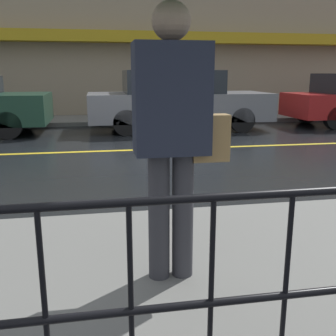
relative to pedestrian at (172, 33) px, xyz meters
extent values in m
plane|color=black|center=(0.33, 5.14, -1.70)|extent=(80.00, 80.00, 0.00)
cube|color=slate|center=(0.33, 0.05, -1.65)|extent=(28.00, 2.54, 0.11)
cube|color=slate|center=(0.33, 9.99, -1.65)|extent=(28.00, 2.08, 0.11)
cube|color=gold|center=(0.33, 5.14, -1.70)|extent=(25.20, 0.12, 0.01)
cube|color=gray|center=(0.33, 11.18, 0.88)|extent=(28.00, 0.30, 5.16)
cube|color=#B79319|center=(0.33, 10.76, 0.90)|extent=(16.80, 0.55, 0.35)
cylinder|color=black|center=(0.33, -0.97, -0.72)|extent=(12.00, 0.04, 0.04)
cylinder|color=black|center=(0.33, -0.97, -1.20)|extent=(12.00, 0.04, 0.04)
cylinder|color=black|center=(-0.70, -0.97, -1.16)|extent=(0.02, 0.02, 0.87)
cylinder|color=black|center=(-0.36, -0.97, -1.16)|extent=(0.02, 0.02, 0.87)
cylinder|color=black|center=(-0.01, -0.97, -1.16)|extent=(0.02, 0.02, 0.87)
cylinder|color=black|center=(0.33, -0.97, -1.16)|extent=(0.02, 0.02, 0.87)
cylinder|color=#333338|center=(-0.09, 0.00, -1.16)|extent=(0.14, 0.14, 0.86)
cylinder|color=#333338|center=(0.07, 0.00, -1.16)|extent=(0.14, 0.14, 0.86)
cube|color=#232838|center=(-0.01, 0.00, -0.39)|extent=(0.46, 0.28, 0.68)
sphere|color=#9D8267|center=(-0.01, 0.00, 0.07)|extent=(0.24, 0.24, 0.24)
cylinder|color=#262628|center=(-0.01, 0.00, -0.01)|extent=(0.02, 0.02, 0.76)
cube|color=#9E7A47|center=(0.25, 0.00, -0.64)|extent=(0.24, 0.12, 0.30)
cylinder|color=black|center=(-2.47, 8.70, -1.39)|extent=(0.63, 0.22, 0.63)
cylinder|color=black|center=(-2.47, 6.98, -1.39)|extent=(0.63, 0.22, 0.63)
cube|color=slate|center=(1.67, 7.84, -1.08)|extent=(4.71, 1.86, 0.70)
cube|color=#1E2328|center=(1.48, 7.84, -0.45)|extent=(2.45, 1.71, 0.57)
cylinder|color=black|center=(3.13, 8.66, -1.39)|extent=(0.63, 0.22, 0.63)
cylinder|color=black|center=(3.13, 7.02, -1.39)|extent=(0.63, 0.22, 0.63)
cylinder|color=black|center=(0.21, 8.66, -1.39)|extent=(0.63, 0.22, 0.63)
cylinder|color=black|center=(0.21, 7.02, -1.39)|extent=(0.63, 0.22, 0.63)
cylinder|color=black|center=(5.77, 8.59, -1.39)|extent=(0.62, 0.22, 0.62)
cylinder|color=black|center=(5.77, 7.09, -1.39)|extent=(0.62, 0.22, 0.62)
camera|label=1|loc=(-0.46, -2.42, -0.23)|focal=42.00mm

